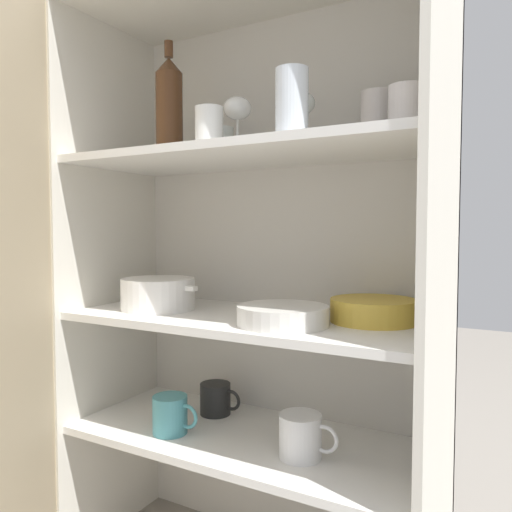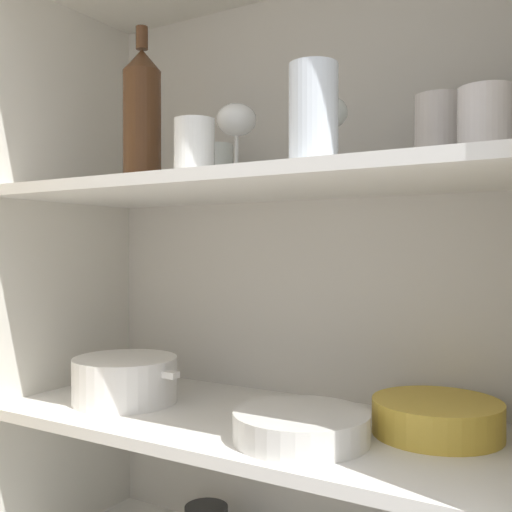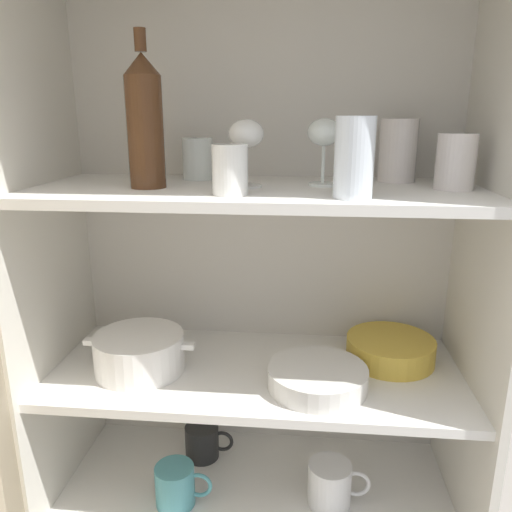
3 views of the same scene
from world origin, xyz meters
TOP-DOWN VIEW (x-y plane):
  - cupboard_back_panel at (0.00, 0.39)m, footprint 0.95×0.02m
  - cupboard_side_left at (-0.46, 0.19)m, footprint 0.02×0.42m
  - cupboard_side_right at (0.46, 0.19)m, footprint 0.02×0.42m
  - shelf_board_lower at (0.00, 0.19)m, footprint 0.91×0.38m
  - shelf_board_middle at (0.00, 0.19)m, footprint 0.91×0.38m
  - shelf_board_upper at (0.00, 0.19)m, footprint 0.91×0.38m
  - cupboard_door at (-0.34, -0.22)m, footprint 0.27×0.41m
  - tumbler_glass_0 at (-0.04, 0.09)m, footprint 0.07×0.07m
  - tumbler_glass_1 at (-0.14, 0.30)m, footprint 0.07×0.07m
  - tumbler_glass_2 at (0.18, 0.07)m, footprint 0.07×0.07m
  - tumbler_glass_3 at (0.39, 0.19)m, footprint 0.08×0.08m
  - tumbler_glass_4 at (0.30, 0.31)m, footprint 0.08×0.08m
  - wine_glass_0 at (0.13, 0.22)m, footprint 0.07×0.07m
  - wine_glass_1 at (-0.02, 0.18)m, footprint 0.07×0.07m
  - wine_bottle at (-0.22, 0.16)m, footprint 0.07×0.07m
  - plate_stack_white at (0.14, 0.12)m, footprint 0.21×0.21m
  - mixing_bowl_large at (0.31, 0.26)m, footprint 0.20×0.20m
  - casserole_dish at (-0.26, 0.16)m, footprint 0.25×0.20m
  - coffee_mug_primary at (0.17, 0.14)m, footprint 0.14×0.10m
  - coffee_mug_extra_1 at (-0.18, 0.11)m, footprint 0.13×0.09m
  - coffee_mug_extra_2 at (-0.15, 0.27)m, footprint 0.13×0.09m

SIDE VIEW (x-z plane):
  - shelf_board_lower at x=0.00m, z-range 0.36..0.38m
  - coffee_mug_extra_2 at x=-0.15m, z-range 0.38..0.47m
  - coffee_mug_extra_1 at x=-0.18m, z-range 0.38..0.48m
  - coffee_mug_primary at x=0.17m, z-range 0.38..0.48m
  - shelf_board_middle at x=0.00m, z-range 0.67..0.69m
  - plate_stack_white at x=0.14m, z-range 0.69..0.73m
  - mixing_bowl_large at x=0.31m, z-range 0.69..0.75m
  - casserole_dish at x=-0.26m, z-range 0.69..0.77m
  - cupboard_back_panel at x=0.00m, z-range 0.00..1.49m
  - cupboard_side_left at x=-0.46m, z-range 0.00..1.49m
  - cupboard_side_right at x=0.46m, z-range 0.00..1.49m
  - cupboard_door at x=-0.34m, z-range 0.00..1.49m
  - shelf_board_upper at x=0.00m, z-range 1.08..1.10m
  - tumbler_glass_0 at x=-0.04m, z-range 1.10..1.19m
  - tumbler_glass_1 at x=-0.14m, z-range 1.10..1.19m
  - tumbler_glass_3 at x=0.39m, z-range 1.10..1.21m
  - tumbler_glass_4 at x=0.30m, z-range 1.10..1.23m
  - tumbler_glass_2 at x=0.18m, z-range 1.10..1.24m
  - wine_glass_1 at x=-0.02m, z-range 1.13..1.26m
  - wine_glass_0 at x=0.13m, z-range 1.13..1.27m
  - wine_bottle at x=-0.22m, z-range 1.08..1.38m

